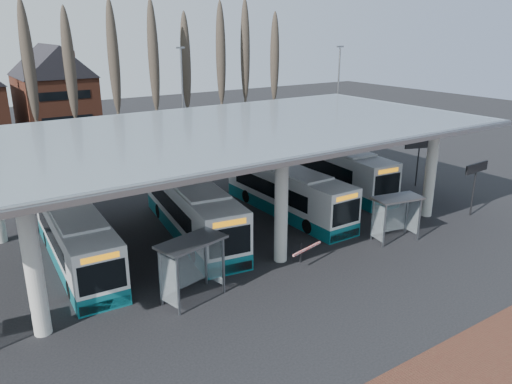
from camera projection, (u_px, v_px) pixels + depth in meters
ground at (310, 278)px, 24.67m from camera, size 140.00×140.00×0.00m
station_canopy at (226, 138)px, 29.20m from camera, size 32.00×16.00×6.34m
poplar_row at (92, 61)px, 47.92m from camera, size 45.10×1.10×14.50m
lamp_post_b at (183, 101)px, 46.67m from camera, size 0.80×0.16×10.17m
lamp_post_c at (338, 97)px, 49.37m from camera, size 0.80×0.16×10.17m
bus_0 at (76, 238)px, 25.86m from camera, size 3.00×11.06×3.04m
bus_1 at (192, 209)px, 29.66m from camera, size 4.28×12.06×3.28m
bus_2 at (287, 191)px, 33.11m from camera, size 2.43×11.19×3.11m
bus_3 at (333, 168)px, 38.39m from camera, size 3.60×11.91×3.26m
shelter_1 at (190, 256)px, 22.30m from camera, size 3.38×2.23×2.88m
shelter_2 at (395, 208)px, 28.68m from camera, size 3.07×1.94×2.65m
info_sign_0 at (476, 172)px, 32.11m from camera, size 2.39×0.27×3.55m
info_sign_1 at (419, 148)px, 38.31m from camera, size 2.32×0.97×3.62m
barrier at (305, 250)px, 25.80m from camera, size 2.22×0.86×1.13m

